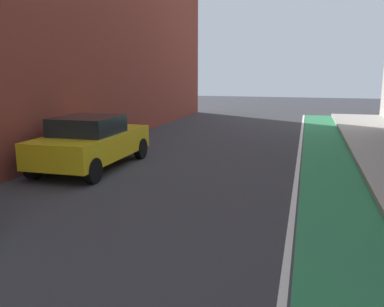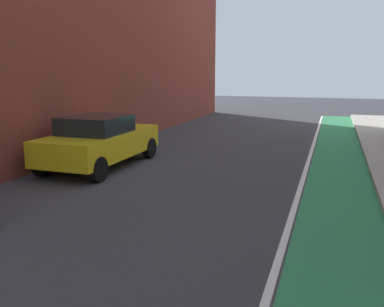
# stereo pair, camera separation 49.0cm
# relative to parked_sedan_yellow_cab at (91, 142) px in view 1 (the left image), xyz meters

# --- Properties ---
(ground_plane) EXTENTS (76.66, 76.66, 0.00)m
(ground_plane) POSITION_rel_parked_sedan_yellow_cab_xyz_m (3.23, -2.49, -0.78)
(ground_plane) COLOR #38383D
(bike_lane_paint) EXTENTS (1.60, 34.85, 0.00)m
(bike_lane_paint) POSITION_rel_parked_sedan_yellow_cab_xyz_m (6.71, -0.49, -0.78)
(bike_lane_paint) COLOR #2D8451
(bike_lane_paint) RESTS_ON ground
(lane_divider_stripe) EXTENTS (0.12, 34.85, 0.00)m
(lane_divider_stripe) POSITION_rel_parked_sedan_yellow_cab_xyz_m (5.81, -0.49, -0.78)
(lane_divider_stripe) COLOR white
(lane_divider_stripe) RESTS_ON ground
(parked_sedan_yellow_cab) EXTENTS (1.96, 4.23, 1.53)m
(parked_sedan_yellow_cab) POSITION_rel_parked_sedan_yellow_cab_xyz_m (0.00, 0.00, 0.00)
(parked_sedan_yellow_cab) COLOR yellow
(parked_sedan_yellow_cab) RESTS_ON ground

